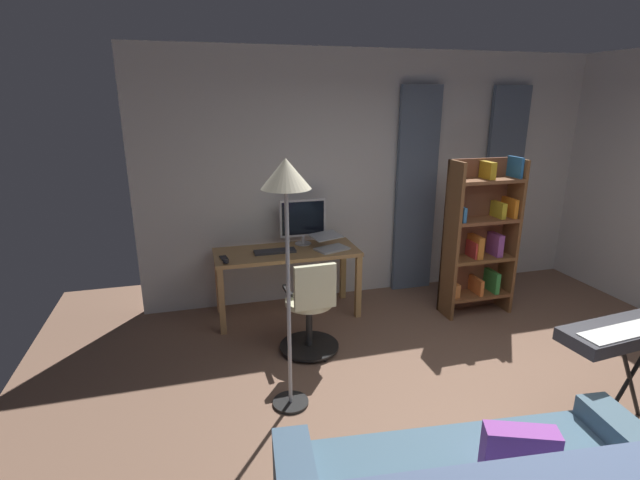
{
  "coord_description": "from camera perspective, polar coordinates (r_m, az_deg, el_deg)",
  "views": [
    {
      "loc": [
        2.1,
        2.2,
        2.29
      ],
      "look_at": [
        0.99,
        -1.82,
        1.02
      ],
      "focal_mm": 26.14,
      "sensor_mm": 36.0,
      "label": 1
    }
  ],
  "objects": [
    {
      "name": "desk",
      "position": [
        4.99,
        -4.08,
        -2.38
      ],
      "size": [
        1.52,
        0.61,
        0.74
      ],
      "color": "tan",
      "rests_on": "ground"
    },
    {
      "name": "floor_lamp",
      "position": [
        3.19,
        -4.15,
        5.07
      ],
      "size": [
        0.35,
        0.35,
        1.91
      ],
      "color": "black",
      "rests_on": "ground"
    },
    {
      "name": "bookshelf",
      "position": [
        5.31,
        18.92,
        0.28
      ],
      "size": [
        0.76,
        0.3,
        1.71
      ],
      "color": "brown",
      "rests_on": "ground"
    },
    {
      "name": "office_chair",
      "position": [
        4.3,
        -1.14,
        -8.67
      ],
      "size": [
        0.56,
        0.56,
        0.92
      ],
      "rotation": [
        0.0,
        0.0,
        3.18
      ],
      "color": "black",
      "rests_on": "ground"
    },
    {
      "name": "computer_mouse",
      "position": [
        4.66,
        -11.45,
        -2.59
      ],
      "size": [
        0.06,
        0.1,
        0.04
      ],
      "primitive_type": "ellipsoid",
      "color": "#232328",
      "rests_on": "desk"
    },
    {
      "name": "curtain_left_panel",
      "position": [
        6.31,
        21.37,
        6.04
      ],
      "size": [
        0.5,
        0.06,
        2.44
      ],
      "primitive_type": "cube",
      "color": "slate",
      "rests_on": "ground"
    },
    {
      "name": "curtain_right_panel",
      "position": [
        5.69,
        11.65,
        5.77
      ],
      "size": [
        0.5,
        0.06,
        2.44
      ],
      "primitive_type": "cube",
      "color": "slate",
      "rests_on": "ground"
    },
    {
      "name": "laptop",
      "position": [
        4.99,
        1.18,
        -0.48
      ],
      "size": [
        0.42,
        0.42,
        0.15
      ],
      "rotation": [
        0.0,
        0.0,
        0.33
      ],
      "color": "#B7BCC1",
      "rests_on": "desk"
    },
    {
      "name": "ground_plane",
      "position": [
        3.81,
        23.99,
        -21.68
      ],
      "size": [
        7.47,
        7.47,
        0.0
      ],
      "primitive_type": "plane",
      "color": "#815F4B"
    },
    {
      "name": "back_room_partition",
      "position": [
        5.57,
        7.05,
        7.72
      ],
      "size": [
        5.46,
        0.1,
        2.81
      ],
      "primitive_type": "cube",
      "color": "silver",
      "rests_on": "ground"
    },
    {
      "name": "computer_keyboard",
      "position": [
        4.91,
        -5.53,
        -1.39
      ],
      "size": [
        0.43,
        0.14,
        0.02
      ],
      "primitive_type": "cube",
      "color": "#333338",
      "rests_on": "desk"
    },
    {
      "name": "computer_monitor",
      "position": [
        5.1,
        -2.11,
        2.53
      ],
      "size": [
        0.51,
        0.18,
        0.5
      ],
      "color": "silver",
      "rests_on": "desk"
    },
    {
      "name": "cell_phone_face_up",
      "position": [
        4.81,
        -11.68,
        -2.16
      ],
      "size": [
        0.09,
        0.15,
        0.01
      ],
      "primitive_type": "cube",
      "rotation": [
        0.0,
        0.0,
        0.15
      ],
      "color": "black",
      "rests_on": "desk"
    }
  ]
}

